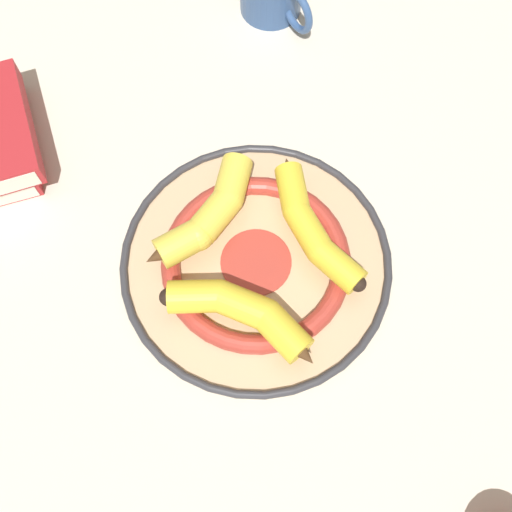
# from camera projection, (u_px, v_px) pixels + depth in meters

# --- Properties ---
(ground_plane) EXTENTS (2.80, 2.80, 0.00)m
(ground_plane) POSITION_uv_depth(u_px,v_px,m) (246.00, 290.00, 0.73)
(ground_plane) COLOR beige
(decorative_bowl) EXTENTS (0.33, 0.33, 0.03)m
(decorative_bowl) POSITION_uv_depth(u_px,v_px,m) (256.00, 263.00, 0.72)
(decorative_bowl) COLOR tan
(decorative_bowl) RESTS_ON ground_plane
(banana_a) EXTENTS (0.09, 0.18, 0.04)m
(banana_a) POSITION_uv_depth(u_px,v_px,m) (243.00, 312.00, 0.66)
(banana_a) COLOR yellow
(banana_a) RESTS_ON decorative_bowl
(banana_b) EXTENTS (0.18, 0.07, 0.04)m
(banana_b) POSITION_uv_depth(u_px,v_px,m) (208.00, 215.00, 0.71)
(banana_b) COLOR yellow
(banana_b) RESTS_ON decorative_bowl
(banana_c) EXTENTS (0.10, 0.19, 0.03)m
(banana_c) POSITION_uv_depth(u_px,v_px,m) (311.00, 226.00, 0.70)
(banana_c) COLOR yellow
(banana_c) RESTS_ON decorative_bowl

